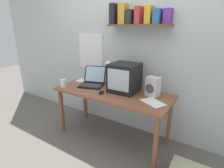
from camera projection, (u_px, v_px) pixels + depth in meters
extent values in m
plane|color=#655F57|center=(112.00, 137.00, 2.52)|extent=(12.00, 12.00, 0.00)
cube|color=silver|center=(128.00, 43.00, 2.46)|extent=(5.60, 0.06, 2.60)
cube|color=white|center=(91.00, 52.00, 2.81)|extent=(0.46, 0.01, 0.55)
cube|color=brown|center=(138.00, 25.00, 2.19)|extent=(0.83, 0.18, 0.02)
cube|color=black|center=(114.00, 14.00, 2.34)|extent=(0.07, 0.16, 0.26)
cube|color=gold|center=(123.00, 14.00, 2.28)|extent=(0.10, 0.13, 0.25)
cube|color=#232A26|center=(131.00, 17.00, 2.22)|extent=(0.08, 0.16, 0.17)
cube|color=#C0353F|center=(139.00, 15.00, 2.16)|extent=(0.07, 0.16, 0.21)
cube|color=gold|center=(149.00, 15.00, 2.10)|extent=(0.08, 0.15, 0.21)
cube|color=#3060A9|center=(158.00, 16.00, 2.04)|extent=(0.08, 0.16, 0.17)
cube|color=#733597|center=(168.00, 16.00, 2.01)|extent=(0.09, 0.11, 0.17)
cube|color=brown|center=(112.00, 92.00, 2.31)|extent=(1.55, 0.64, 0.03)
cube|color=brown|center=(62.00, 111.00, 2.57)|extent=(0.04, 0.05, 0.67)
cube|color=brown|center=(156.00, 144.00, 1.85)|extent=(0.04, 0.05, 0.67)
cube|color=brown|center=(85.00, 99.00, 2.99)|extent=(0.04, 0.05, 0.67)
cube|color=brown|center=(169.00, 122.00, 2.26)|extent=(0.04, 0.05, 0.67)
cube|color=black|center=(125.00, 78.00, 2.26)|extent=(0.36, 0.35, 0.37)
cube|color=silver|center=(118.00, 80.00, 2.11)|extent=(0.29, 0.02, 0.27)
cube|color=black|center=(91.00, 86.00, 2.49)|extent=(0.39, 0.34, 0.02)
cube|color=#38383A|center=(91.00, 85.00, 2.47)|extent=(0.31, 0.22, 0.00)
cube|color=black|center=(95.00, 74.00, 2.62)|extent=(0.34, 0.20, 0.23)
cube|color=#A9D5EA|center=(95.00, 74.00, 2.62)|extent=(0.31, 0.19, 0.21)
cylinder|color=white|center=(111.00, 85.00, 2.53)|extent=(0.11, 0.11, 0.01)
cylinder|color=white|center=(110.00, 74.00, 2.48)|extent=(0.02, 0.02, 0.31)
sphere|color=white|center=(108.00, 64.00, 2.38)|extent=(0.09, 0.09, 0.09)
cylinder|color=white|center=(63.00, 83.00, 2.43)|extent=(0.08, 0.08, 0.11)
cylinder|color=yellow|center=(63.00, 85.00, 2.44)|extent=(0.07, 0.07, 0.08)
cube|color=silver|center=(153.00, 87.00, 2.11)|extent=(0.18, 0.15, 0.24)
cylinder|color=#4C4C51|center=(150.00, 89.00, 2.08)|extent=(0.11, 0.03, 0.11)
ellipsoid|color=black|center=(101.00, 92.00, 2.22)|extent=(0.07, 0.11, 0.03)
cube|color=white|center=(85.00, 80.00, 2.76)|extent=(0.26, 0.24, 0.00)
cube|color=white|center=(153.00, 102.00, 1.96)|extent=(0.31, 0.27, 0.00)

